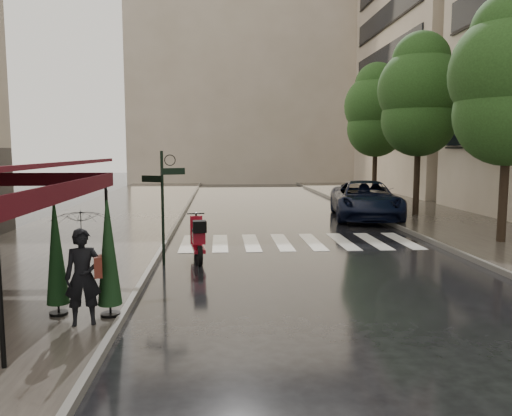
{
  "coord_description": "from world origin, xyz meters",
  "views": [
    {
      "loc": [
        0.36,
        -10.6,
        3.12
      ],
      "look_at": [
        1.43,
        4.14,
        1.4
      ],
      "focal_mm": 35.0,
      "sensor_mm": 36.0,
      "label": 1
    }
  ],
  "objects": [
    {
      "name": "parasol_front",
      "position": [
        -2.61,
        -1.5,
        1.33
      ],
      "size": [
        0.4,
        0.4,
        2.25
      ],
      "color": "black",
      "rests_on": "sidewalk_near"
    },
    {
      "name": "sidewalk_far",
      "position": [
        10.25,
        12.0,
        0.06
      ],
      "size": [
        5.5,
        60.0,
        0.12
      ],
      "primitive_type": "cube",
      "color": "#38332D",
      "rests_on": "ground"
    },
    {
      "name": "curb_near",
      "position": [
        -1.45,
        12.0,
        0.07
      ],
      "size": [
        0.12,
        60.0,
        0.16
      ],
      "primitive_type": "cube",
      "color": "#595651",
      "rests_on": "ground"
    },
    {
      "name": "curb_far",
      "position": [
        7.45,
        12.0,
        0.07
      ],
      "size": [
        0.12,
        60.0,
        0.16
      ],
      "primitive_type": "cube",
      "color": "#595651",
      "rests_on": "ground"
    },
    {
      "name": "ground",
      "position": [
        0.0,
        0.0,
        0.0
      ],
      "size": [
        120.0,
        120.0,
        0.0
      ],
      "primitive_type": "plane",
      "color": "black",
      "rests_on": "ground"
    },
    {
      "name": "parasol_back",
      "position": [
        -1.65,
        -1.63,
        1.36
      ],
      "size": [
        0.43,
        0.43,
        2.31
      ],
      "color": "black",
      "rests_on": "sidewalk_near"
    },
    {
      "name": "backdrop_building",
      "position": [
        3.0,
        38.0,
        10.0
      ],
      "size": [
        22.0,
        6.0,
        20.0
      ],
      "primitive_type": "cube",
      "color": "tan",
      "rests_on": "ground"
    },
    {
      "name": "pedestrian_with_umbrella",
      "position": [
        -2.0,
        -2.04,
        1.75
      ],
      "size": [
        1.2,
        1.22,
        2.46
      ],
      "rotation": [
        0.0,
        0.0,
        0.24
      ],
      "color": "black",
      "rests_on": "sidewalk_near"
    },
    {
      "name": "crosswalk",
      "position": [
        2.98,
        6.0,
        0.01
      ],
      "size": [
        7.85,
        3.2,
        0.01
      ],
      "color": "silver",
      "rests_on": "ground"
    },
    {
      "name": "tree_far",
      "position": [
        9.7,
        19.0,
        5.46
      ],
      "size": [
        3.8,
        3.8,
        8.16
      ],
      "color": "black",
      "rests_on": "sidewalk_far"
    },
    {
      "name": "tree_mid",
      "position": [
        9.5,
        12.0,
        5.59
      ],
      "size": [
        3.8,
        3.8,
        8.34
      ],
      "color": "black",
      "rests_on": "sidewalk_far"
    },
    {
      "name": "scooter",
      "position": [
        -0.28,
        3.43,
        0.59
      ],
      "size": [
        0.62,
        1.93,
        1.27
      ],
      "rotation": [
        0.0,
        0.0,
        0.13
      ],
      "color": "black",
      "rests_on": "ground"
    },
    {
      "name": "sidewalk_near",
      "position": [
        -4.5,
        12.0,
        0.06
      ],
      "size": [
        6.0,
        60.0,
        0.12
      ],
      "primitive_type": "cube",
      "color": "#38332D",
      "rests_on": "ground"
    },
    {
      "name": "parked_car",
      "position": [
        7.0,
        11.69,
        0.86
      ],
      "size": [
        3.77,
        6.53,
        1.71
      ],
      "primitive_type": "imported",
      "rotation": [
        0.0,
        0.0,
        -0.16
      ],
      "color": "black",
      "rests_on": "ground"
    },
    {
      "name": "signpost",
      "position": [
        -1.19,
        3.0,
        1.83
      ],
      "size": [
        1.17,
        0.29,
        3.1
      ],
      "color": "black",
      "rests_on": "ground"
    },
    {
      "name": "tree_near",
      "position": [
        9.6,
        5.0,
        5.32
      ],
      "size": [
        3.8,
        3.8,
        7.99
      ],
      "color": "black",
      "rests_on": "sidewalk_far"
    },
    {
      "name": "haussmann_far",
      "position": [
        16.5,
        26.0,
        9.25
      ],
      "size": [
        8.0,
        16.0,
        18.5
      ],
      "primitive_type": "cube",
      "color": "tan",
      "rests_on": "ground"
    }
  ]
}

